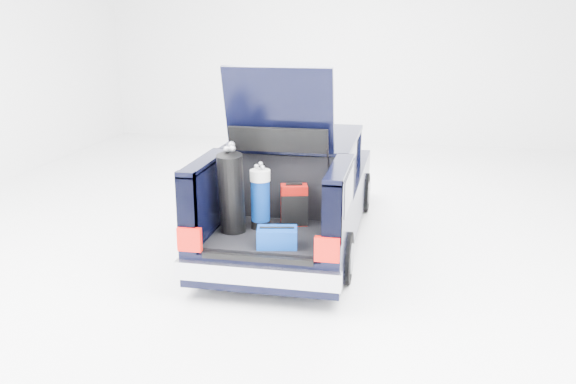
% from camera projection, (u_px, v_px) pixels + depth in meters
% --- Properties ---
extents(ground, '(14.00, 14.00, 0.00)m').
position_uv_depth(ground, '(295.00, 238.00, 8.58)').
color(ground, white).
rests_on(ground, ground).
extents(car, '(1.87, 4.65, 2.47)m').
position_uv_depth(car, '(297.00, 190.00, 8.49)').
color(car, black).
rests_on(car, ground).
extents(red_suitcase, '(0.35, 0.28, 0.51)m').
position_uv_depth(red_suitcase, '(294.00, 205.00, 7.26)').
color(red_suitcase, '#7D0804').
rests_on(red_suitcase, car).
extents(black_golf_bag, '(0.31, 0.42, 1.06)m').
position_uv_depth(black_golf_bag, '(231.00, 193.00, 6.90)').
color(black_golf_bag, black).
rests_on(black_golf_bag, car).
extents(blue_golf_bag, '(0.25, 0.25, 0.79)m').
position_uv_depth(blue_golf_bag, '(260.00, 198.00, 7.11)').
color(blue_golf_bag, black).
rests_on(blue_golf_bag, car).
extents(blue_duffel, '(0.48, 0.36, 0.23)m').
position_uv_depth(blue_duffel, '(277.00, 237.00, 6.59)').
color(blue_duffel, navy).
rests_on(blue_duffel, car).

